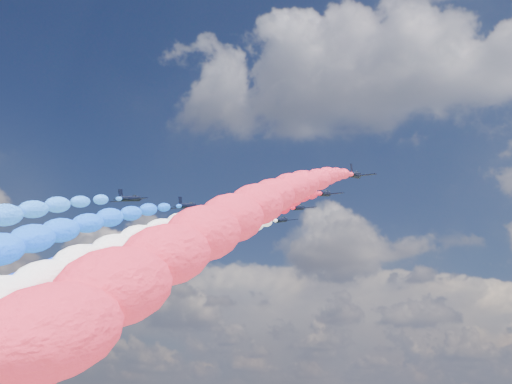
% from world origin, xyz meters
% --- Properties ---
extents(jet_0, '(9.66, 13.15, 6.35)m').
position_xyz_m(jet_0, '(-29.84, -7.34, 92.06)').
color(jet_0, black).
extents(jet_1, '(9.65, 13.15, 6.35)m').
position_xyz_m(jet_1, '(-18.69, 3.19, 92.06)').
color(jet_1, black).
extents(trail_1, '(7.28, 108.64, 52.06)m').
position_xyz_m(trail_1, '(-18.69, -52.69, 68.13)').
color(trail_1, blue).
extents(jet_2, '(9.98, 13.38, 6.35)m').
position_xyz_m(jet_2, '(-8.17, 13.26, 92.06)').
color(jet_2, black).
extents(trail_2, '(7.28, 108.64, 52.06)m').
position_xyz_m(trail_2, '(-8.17, -42.62, 68.13)').
color(trail_2, '#0F39FB').
extents(jet_3, '(10.11, 13.48, 6.35)m').
position_xyz_m(jet_3, '(-1.53, 9.14, 92.06)').
color(jet_3, black).
extents(trail_3, '(7.28, 108.64, 52.06)m').
position_xyz_m(trail_3, '(-1.53, -46.74, 68.13)').
color(trail_3, white).
extents(jet_4, '(9.58, 13.09, 6.35)m').
position_xyz_m(jet_4, '(0.24, 24.25, 92.06)').
color(jet_4, black).
extents(trail_4, '(7.28, 108.64, 52.06)m').
position_xyz_m(trail_4, '(0.24, -31.63, 68.13)').
color(trail_4, white).
extents(jet_5, '(9.77, 13.23, 6.35)m').
position_xyz_m(jet_5, '(8.13, 14.43, 92.06)').
color(jet_5, black).
extents(trail_5, '(7.28, 108.64, 52.06)m').
position_xyz_m(trail_5, '(8.13, -41.44, 68.13)').
color(trail_5, red).
extents(jet_6, '(9.64, 13.14, 6.35)m').
position_xyz_m(jet_6, '(17.60, 5.19, 92.06)').
color(jet_6, black).
extents(trail_6, '(7.28, 108.64, 52.06)m').
position_xyz_m(trail_6, '(17.60, -50.69, 68.13)').
color(trail_6, red).
extents(jet_7, '(9.84, 13.28, 6.35)m').
position_xyz_m(jet_7, '(27.50, -5.73, 92.06)').
color(jet_7, black).
extents(trail_7, '(7.28, 108.64, 52.06)m').
position_xyz_m(trail_7, '(27.50, -61.61, 68.13)').
color(trail_7, '#E42640').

